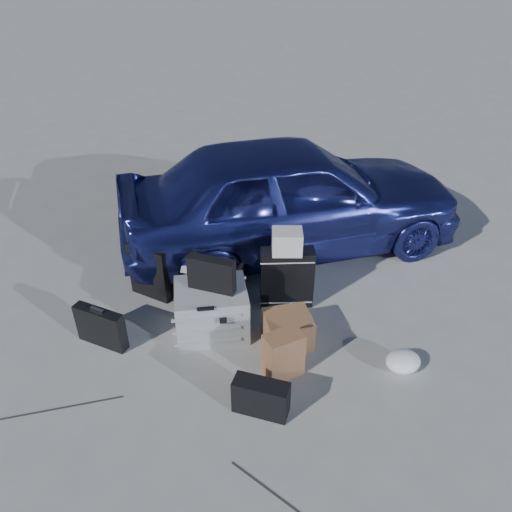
{
  "coord_description": "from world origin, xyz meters",
  "views": [
    {
      "loc": [
        0.55,
        -2.79,
        3.04
      ],
      "look_at": [
        0.3,
        0.85,
        0.64
      ],
      "focal_mm": 35.0,
      "sensor_mm": 36.0,
      "label": 1
    }
  ],
  "objects": [
    {
      "name": "suitcase_right",
      "position": [
        0.58,
        1.03,
        0.3
      ],
      "size": [
        0.51,
        0.23,
        0.6
      ],
      "primitive_type": "cube",
      "rotation": [
        0.0,
        0.0,
        0.11
      ],
      "color": "black",
      "rests_on": "ground"
    },
    {
      "name": "flat_box_black",
      "position": [
        -0.21,
        1.1,
        0.43
      ],
      "size": [
        0.29,
        0.25,
        0.05
      ],
      "primitive_type": "cube",
      "rotation": [
        0.0,
        0.0,
        -0.29
      ],
      "color": "black",
      "rests_on": "flat_box_white"
    },
    {
      "name": "kraft_bag",
      "position": [
        0.57,
        0.1,
        0.2
      ],
      "size": [
        0.36,
        0.31,
        0.41
      ],
      "primitive_type": "cube",
      "rotation": [
        0.0,
        0.0,
        0.53
      ],
      "color": "#92603F",
      "rests_on": "ground"
    },
    {
      "name": "briefcase",
      "position": [
        -1.0,
        0.35,
        0.18
      ],
      "size": [
        0.47,
        0.26,
        0.36
      ],
      "primitive_type": "cube",
      "rotation": [
        0.0,
        0.0,
        -0.36
      ],
      "color": "black",
      "rests_on": "ground"
    },
    {
      "name": "laptop_bag",
      "position": [
        -0.06,
        0.6,
        0.61
      ],
      "size": [
        0.42,
        0.2,
        0.31
      ],
      "primitive_type": "cube",
      "rotation": [
        0.0,
        0.0,
        -0.26
      ],
      "color": "black",
      "rests_on": "pelican_case"
    },
    {
      "name": "duffel_bag",
      "position": [
        -0.18,
        1.13,
        0.16
      ],
      "size": [
        0.68,
        0.36,
        0.32
      ],
      "primitive_type": "cube",
      "rotation": [
        0.0,
        0.0,
        -0.14
      ],
      "color": "black",
      "rests_on": "ground"
    },
    {
      "name": "cardboard_box",
      "position": [
        0.6,
        0.47,
        0.15
      ],
      "size": [
        0.47,
        0.44,
        0.29
      ],
      "primitive_type": "cube",
      "rotation": [
        0.0,
        0.0,
        0.29
      ],
      "color": "olive",
      "rests_on": "ground"
    },
    {
      "name": "ground",
      "position": [
        0.0,
        0.0,
        0.0
      ],
      "size": [
        60.0,
        60.0,
        0.0
      ],
      "primitive_type": "plane",
      "color": "#A09F9B",
      "rests_on": "ground"
    },
    {
      "name": "white_carton",
      "position": [
        0.57,
        1.01,
        0.7
      ],
      "size": [
        0.28,
        0.23,
        0.21
      ],
      "primitive_type": "cube",
      "rotation": [
        0.0,
        0.0,
        0.06
      ],
      "color": "beige",
      "rests_on": "suitcase_right"
    },
    {
      "name": "suitcase_left",
      "position": [
        -0.73,
        1.08,
        0.28
      ],
      "size": [
        0.45,
        0.32,
        0.56
      ],
      "primitive_type": "cube",
      "rotation": [
        0.0,
        0.0,
        -0.43
      ],
      "color": "black",
      "rests_on": "ground"
    },
    {
      "name": "pelican_case",
      "position": [
        -0.08,
        0.59,
        0.23
      ],
      "size": [
        0.71,
        0.63,
        0.45
      ],
      "primitive_type": "cube",
      "rotation": [
        0.0,
        0.0,
        0.21
      ],
      "color": "#999B9E",
      "rests_on": "ground"
    },
    {
      "name": "messenger_bag",
      "position": [
        0.41,
        -0.29,
        0.15
      ],
      "size": [
        0.44,
        0.25,
        0.29
      ],
      "primitive_type": "cube",
      "rotation": [
        0.0,
        0.0,
        -0.24
      ],
      "color": "black",
      "rests_on": "ground"
    },
    {
      "name": "plastic_bag",
      "position": [
        1.55,
        0.22,
        0.08
      ],
      "size": [
        0.37,
        0.35,
        0.16
      ],
      "primitive_type": "ellipsoid",
      "rotation": [
        0.0,
        0.0,
        0.43
      ],
      "color": "white",
      "rests_on": "ground"
    },
    {
      "name": "car",
      "position": [
        0.59,
        2.1,
        0.63
      ],
      "size": [
        3.97,
        2.61,
        1.26
      ],
      "primitive_type": "imported",
      "rotation": [
        0.0,
        0.0,
        1.9
      ],
      "color": "#313895",
      "rests_on": "ground"
    },
    {
      "name": "flat_box_white",
      "position": [
        -0.19,
        1.12,
        0.36
      ],
      "size": [
        0.5,
        0.42,
        0.08
      ],
      "primitive_type": "cube",
      "rotation": [
        0.0,
        0.0,
        -0.23
      ],
      "color": "beige",
      "rests_on": "duffel_bag"
    }
  ]
}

